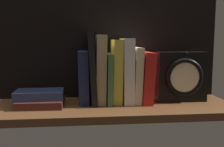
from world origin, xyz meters
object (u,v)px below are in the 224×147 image
at_px(book_green_romantic, 109,78).
at_px(book_white_catcher, 127,70).
at_px(book_navy_bierce, 84,77).
at_px(book_stack_side, 40,99).
at_px(book_red_requiem, 145,77).
at_px(book_cream_twain, 136,75).
at_px(framed_clock, 181,77).
at_px(book_black_skeptic, 92,68).
at_px(book_yellow_seinlanguage, 116,71).
at_px(book_tan_shortstories, 101,69).

height_order(book_green_romantic, book_white_catcher, book_white_catcher).
relative_size(book_navy_bierce, book_white_catcher, 0.81).
bearing_deg(book_stack_side, book_red_requiem, 5.63).
height_order(book_white_catcher, book_red_requiem, book_white_catcher).
distance_m(book_white_catcher, book_stack_side, 0.32).
height_order(book_navy_bierce, book_cream_twain, book_cream_twain).
distance_m(book_white_catcher, framed_clock, 0.20).
bearing_deg(framed_clock, book_cream_twain, 174.79).
bearing_deg(book_black_skeptic, book_navy_bierce, 180.00).
bearing_deg(book_yellow_seinlanguage, book_cream_twain, 0.00).
height_order(book_yellow_seinlanguage, book_cream_twain, book_yellow_seinlanguage).
xyz_separation_m(book_navy_bierce, book_red_requiem, (0.22, 0.00, -0.00)).
xyz_separation_m(book_white_catcher, book_red_requiem, (0.07, 0.00, -0.02)).
relative_size(book_navy_bierce, book_yellow_seinlanguage, 0.82).
xyz_separation_m(book_yellow_seinlanguage, book_red_requiem, (0.10, 0.00, -0.02)).
height_order(book_tan_shortstories, book_stack_side, book_tan_shortstories).
distance_m(book_green_romantic, book_yellow_seinlanguage, 0.04).
height_order(book_navy_bierce, book_black_skeptic, book_black_skeptic).
xyz_separation_m(book_white_catcher, book_cream_twain, (0.03, 0.00, -0.02)).
distance_m(book_tan_shortstories, book_red_requiem, 0.17).
bearing_deg(framed_clock, book_yellow_seinlanguage, 176.33).
height_order(book_navy_bierce, framed_clock, book_navy_bierce).
distance_m(book_navy_bierce, book_tan_shortstories, 0.07).
bearing_deg(book_cream_twain, book_black_skeptic, 180.00).
bearing_deg(book_stack_side, book_navy_bierce, 13.89).
bearing_deg(book_stack_side, book_black_skeptic, 11.58).
bearing_deg(book_red_requiem, book_green_romantic, 180.00).
xyz_separation_m(book_black_skeptic, framed_clock, (0.33, -0.02, -0.03)).
relative_size(book_black_skeptic, book_tan_shortstories, 1.03).
xyz_separation_m(book_yellow_seinlanguage, framed_clock, (0.24, -0.02, -0.02)).
xyz_separation_m(book_red_requiem, framed_clock, (0.13, -0.02, 0.00)).
bearing_deg(book_stack_side, book_cream_twain, 6.20).
height_order(book_black_skeptic, book_red_requiem, book_black_skeptic).
bearing_deg(book_cream_twain, book_tan_shortstories, 180.00).
relative_size(book_yellow_seinlanguage, book_cream_twain, 1.14).
bearing_deg(book_green_romantic, book_yellow_seinlanguage, 0.00).
xyz_separation_m(book_black_skeptic, book_red_requiem, (0.19, 0.00, -0.03)).
bearing_deg(book_stack_side, book_white_catcher, 6.88).
xyz_separation_m(book_red_requiem, book_stack_side, (-0.37, -0.04, -0.06)).
relative_size(book_black_skeptic, book_yellow_seinlanguage, 1.11).
relative_size(book_navy_bierce, framed_clock, 1.01).
bearing_deg(book_white_catcher, book_cream_twain, 0.00).
bearing_deg(framed_clock, book_tan_shortstories, 177.04).
bearing_deg(framed_clock, book_black_skeptic, 177.32).
distance_m(book_black_skeptic, book_white_catcher, 0.13).
height_order(book_white_catcher, framed_clock, book_white_catcher).
bearing_deg(book_yellow_seinlanguage, book_stack_side, -172.18).
bearing_deg(book_navy_bierce, book_red_requiem, 0.00).
distance_m(book_tan_shortstories, book_stack_side, 0.23).
height_order(book_white_catcher, book_stack_side, book_white_catcher).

